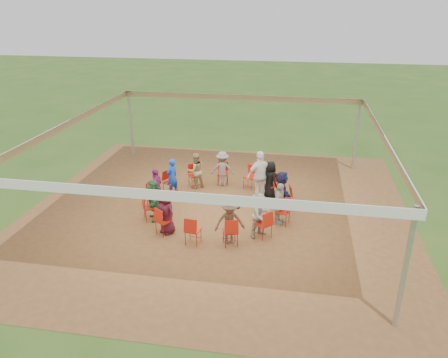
% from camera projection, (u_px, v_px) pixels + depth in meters
% --- Properties ---
extents(ground, '(80.00, 80.00, 0.00)m').
position_uv_depth(ground, '(218.00, 210.00, 15.18)').
color(ground, '#2F4F18').
rests_on(ground, ground).
extents(dirt_patch, '(13.00, 13.00, 0.00)m').
position_uv_depth(dirt_patch, '(218.00, 210.00, 15.18)').
color(dirt_patch, brown).
rests_on(dirt_patch, ground).
extents(tent, '(10.33, 10.33, 3.00)m').
position_uv_depth(tent, '(218.00, 146.00, 14.28)').
color(tent, '#B2B2B7').
rests_on(tent, ground).
extents(chair_0, '(0.53, 0.52, 0.90)m').
position_uv_depth(chair_0, '(283.00, 211.00, 14.11)').
color(chair_0, red).
rests_on(chair_0, ground).
extents(chair_1, '(0.52, 0.51, 0.90)m').
position_uv_depth(chair_1, '(285.00, 197.00, 15.12)').
color(chair_1, red).
rests_on(chair_1, ground).
extents(chair_2, '(0.61, 0.61, 0.90)m').
position_uv_depth(chair_2, '(272.00, 185.00, 16.10)').
color(chair_2, red).
rests_on(chair_2, ground).
extents(chair_3, '(0.55, 0.56, 0.90)m').
position_uv_depth(chair_3, '(250.00, 177.00, 16.83)').
color(chair_3, red).
rests_on(chair_3, ground).
extents(chair_4, '(0.46, 0.48, 0.90)m').
position_uv_depth(chair_4, '(223.00, 174.00, 17.15)').
color(chair_4, red).
rests_on(chair_4, ground).
extents(chair_5, '(0.59, 0.60, 0.90)m').
position_uv_depth(chair_5, '(195.00, 176.00, 16.97)').
color(chair_5, red).
rests_on(chair_5, ground).
extents(chair_6, '(0.59, 0.58, 0.90)m').
position_uv_depth(chair_6, '(170.00, 182.00, 16.35)').
color(chair_6, red).
rests_on(chair_6, ground).
extents(chair_7, '(0.45, 0.43, 0.90)m').
position_uv_depth(chair_7, '(154.00, 193.00, 15.42)').
color(chair_7, red).
rests_on(chair_7, ground).
extents(chair_8, '(0.58, 0.57, 0.90)m').
position_uv_depth(chair_8, '(150.00, 207.00, 14.39)').
color(chair_8, red).
rests_on(chair_8, ground).
extents(chair_9, '(0.60, 0.60, 0.90)m').
position_uv_depth(chair_9, '(164.00, 221.00, 13.51)').
color(chair_9, red).
rests_on(chair_9, ground).
extents(chair_10, '(0.48, 0.49, 0.90)m').
position_uv_depth(chair_10, '(193.00, 230.00, 12.97)').
color(chair_10, red).
rests_on(chair_10, ground).
extents(chair_11, '(0.54, 0.56, 0.90)m').
position_uv_depth(chair_11, '(230.00, 231.00, 12.90)').
color(chair_11, red).
rests_on(chair_11, ground).
extents(chair_12, '(0.61, 0.61, 0.90)m').
position_uv_depth(chair_12, '(263.00, 224.00, 13.31)').
color(chair_12, red).
rests_on(chair_12, ground).
extents(person_seated_0, '(0.62, 0.90, 1.40)m').
position_uv_depth(person_seated_0, '(279.00, 204.00, 14.06)').
color(person_seated_0, '#AAA397').
rests_on(person_seated_0, ground).
extents(person_seated_1, '(0.76, 1.38, 1.40)m').
position_uv_depth(person_seated_1, '(282.00, 191.00, 15.01)').
color(person_seated_1, '#1A1A43').
rests_on(person_seated_1, ground).
extents(person_seated_2, '(0.74, 0.77, 1.40)m').
position_uv_depth(person_seated_2, '(270.00, 179.00, 15.95)').
color(person_seated_2, black).
rests_on(person_seated_2, ground).
extents(person_seated_3, '(0.95, 0.54, 1.40)m').
position_uv_depth(person_seated_3, '(223.00, 169.00, 16.94)').
color(person_seated_3, slate).
rests_on(person_seated_3, ground).
extents(person_seated_4, '(0.78, 0.70, 1.40)m').
position_uv_depth(person_seated_4, '(196.00, 171.00, 16.77)').
color(person_seated_4, '#9F8B5D').
rests_on(person_seated_4, ground).
extents(person_seated_5, '(0.54, 0.61, 1.40)m').
position_uv_depth(person_seated_5, '(172.00, 177.00, 16.18)').
color(person_seated_5, '#1140B6').
rests_on(person_seated_5, ground).
extents(person_seated_6, '(0.43, 0.83, 1.40)m').
position_uv_depth(person_seated_6, '(156.00, 187.00, 15.30)').
color(person_seated_6, '#8B246D').
rests_on(person_seated_6, ground).
extents(person_seated_7, '(1.02, 1.38, 1.40)m').
position_uv_depth(person_seated_7, '(154.00, 200.00, 14.32)').
color(person_seated_7, '#27532E').
rests_on(person_seated_7, ground).
extents(person_seated_8, '(0.78, 0.71, 1.40)m').
position_uv_depth(person_seated_8, '(166.00, 212.00, 13.49)').
color(person_seated_8, '#461221').
rests_on(person_seated_8, ground).
extents(person_seated_9, '(1.00, 0.73, 1.40)m').
position_uv_depth(person_seated_9, '(230.00, 222.00, 12.91)').
color(person_seated_9, brown).
rests_on(person_seated_9, ground).
extents(person_seated_10, '(0.75, 0.77, 1.40)m').
position_uv_depth(person_seated_10, '(261.00, 215.00, 13.30)').
color(person_seated_10, '#AAA397').
rests_on(person_seated_10, ground).
extents(standing_person, '(1.19, 1.06, 1.83)m').
position_uv_depth(standing_person, '(260.00, 175.00, 15.76)').
color(standing_person, white).
rests_on(standing_person, ground).
extents(cable_coil, '(0.39, 0.39, 0.03)m').
position_uv_depth(cable_coil, '(236.00, 207.00, 15.38)').
color(cable_coil, black).
rests_on(cable_coil, ground).
extents(laptop, '(0.36, 0.41, 0.24)m').
position_uv_depth(laptop, '(275.00, 204.00, 14.14)').
color(laptop, '#B7B7BC').
rests_on(laptop, ground).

